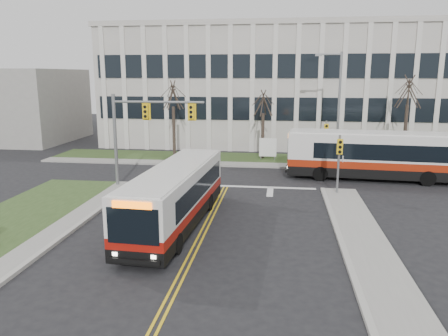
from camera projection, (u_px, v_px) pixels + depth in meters
ground at (206, 227)px, 21.70m from camera, size 120.00×120.00×0.00m
sidewalk_west at (15, 260)px, 17.73m from camera, size 1.20×26.00×0.14m
sidewalk_east at (385, 281)px, 15.89m from camera, size 2.00×26.00×0.14m
sidewalk_cross at (297, 166)px, 35.79m from camera, size 44.00×1.60×0.14m
building_lawn at (296, 160)px, 38.51m from camera, size 44.00×5.00×0.12m
office_building at (295, 87)px, 48.89m from camera, size 40.00×16.00×12.00m
building_annex at (18, 105)px, 49.36m from camera, size 12.00×12.00×8.00m
mast_arm_signal at (139, 124)px, 28.46m from camera, size 6.11×0.38×6.20m
signal_pole_near at (339, 156)px, 26.96m from camera, size 0.34×0.39×3.80m
signal_pole_far at (326, 137)px, 35.20m from camera, size 0.34×0.39×3.80m
streetlight at (337, 103)px, 35.30m from camera, size 2.15×0.25×9.20m
directory_sign at (268, 148)px, 38.11m from camera, size 1.50×0.12×2.00m
tree_left at (173, 96)px, 38.76m from camera, size 1.80×1.80×7.70m
tree_mid at (263, 104)px, 38.07m from camera, size 1.80×1.80×6.82m
tree_right at (408, 93)px, 36.14m from camera, size 1.80×1.80×8.25m
bus_main at (176, 197)px, 21.67m from camera, size 2.99×11.08×2.92m
bus_cross at (378, 157)px, 31.16m from camera, size 12.79×3.72×3.36m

